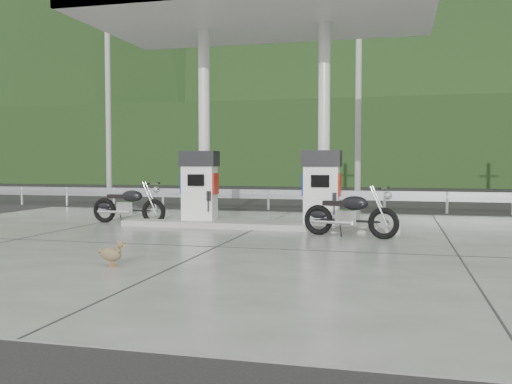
% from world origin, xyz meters
% --- Properties ---
extents(ground, '(160.00, 160.00, 0.00)m').
position_xyz_m(ground, '(0.00, 0.00, 0.00)').
color(ground, black).
rests_on(ground, ground).
extents(forecourt_apron, '(18.00, 14.00, 0.02)m').
position_xyz_m(forecourt_apron, '(0.00, 0.00, 0.01)').
color(forecourt_apron, slate).
rests_on(forecourt_apron, ground).
extents(pump_island, '(7.00, 1.40, 0.15)m').
position_xyz_m(pump_island, '(0.00, 2.50, 0.10)').
color(pump_island, gray).
rests_on(pump_island, forecourt_apron).
extents(gas_pump_left, '(0.95, 0.55, 1.80)m').
position_xyz_m(gas_pump_left, '(-1.60, 2.50, 1.07)').
color(gas_pump_left, white).
rests_on(gas_pump_left, pump_island).
extents(gas_pump_right, '(0.95, 0.55, 1.80)m').
position_xyz_m(gas_pump_right, '(1.60, 2.50, 1.07)').
color(gas_pump_right, white).
rests_on(gas_pump_right, pump_island).
extents(canopy_column_left, '(0.30, 0.30, 5.00)m').
position_xyz_m(canopy_column_left, '(-1.60, 2.90, 2.67)').
color(canopy_column_left, silver).
rests_on(canopy_column_left, pump_island).
extents(canopy_column_right, '(0.30, 0.30, 5.00)m').
position_xyz_m(canopy_column_right, '(1.60, 2.90, 2.67)').
color(canopy_column_right, silver).
rests_on(canopy_column_right, pump_island).
extents(canopy_roof, '(8.50, 5.00, 0.40)m').
position_xyz_m(canopy_roof, '(0.00, 2.50, 5.37)').
color(canopy_roof, silver).
rests_on(canopy_roof, canopy_column_left).
extents(guardrail, '(26.00, 0.16, 1.42)m').
position_xyz_m(guardrail, '(0.00, 8.00, 0.71)').
color(guardrail, '#A9ABB1').
rests_on(guardrail, ground).
extents(road, '(60.00, 7.00, 0.01)m').
position_xyz_m(road, '(0.00, 11.50, 0.00)').
color(road, black).
rests_on(road, ground).
extents(utility_pole_a, '(0.22, 0.22, 8.00)m').
position_xyz_m(utility_pole_a, '(-8.00, 9.50, 4.00)').
color(utility_pole_a, gray).
rests_on(utility_pole_a, ground).
extents(utility_pole_b, '(0.22, 0.22, 8.00)m').
position_xyz_m(utility_pole_b, '(2.00, 9.50, 4.00)').
color(utility_pole_b, gray).
rests_on(utility_pole_b, ground).
extents(tree_band, '(80.00, 6.00, 6.00)m').
position_xyz_m(tree_band, '(0.00, 30.00, 3.00)').
color(tree_band, black).
rests_on(tree_band, ground).
extents(forested_hills, '(100.00, 40.00, 140.00)m').
position_xyz_m(forested_hills, '(0.00, 60.00, 0.00)').
color(forested_hills, black).
rests_on(forested_hills, ground).
extents(motorcycle_left, '(2.09, 0.78, 0.97)m').
position_xyz_m(motorcycle_left, '(-3.65, 2.54, 0.51)').
color(motorcycle_left, black).
rests_on(motorcycle_left, forecourt_apron).
extents(motorcycle_right, '(2.17, 1.19, 0.98)m').
position_xyz_m(motorcycle_right, '(2.41, 1.18, 0.51)').
color(motorcycle_right, black).
rests_on(motorcycle_right, forecourt_apron).
extents(duck, '(0.52, 0.27, 0.36)m').
position_xyz_m(duck, '(-1.00, -3.35, 0.20)').
color(duck, brown).
rests_on(duck, forecourt_apron).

